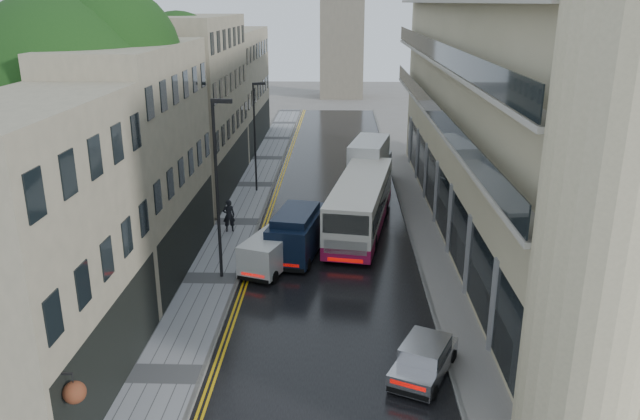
# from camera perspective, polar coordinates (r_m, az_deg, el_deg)

# --- Properties ---
(road) EXTENTS (9.00, 85.00, 0.02)m
(road) POSITION_cam_1_polar(r_m,az_deg,el_deg) (38.29, 1.19, -1.31)
(road) COLOR black
(road) RESTS_ON ground
(left_sidewalk) EXTENTS (2.70, 85.00, 0.12)m
(left_sidewalk) POSITION_cam_1_polar(r_m,az_deg,el_deg) (38.78, -7.49, -1.13)
(left_sidewalk) COLOR gray
(left_sidewalk) RESTS_ON ground
(right_sidewalk) EXTENTS (1.80, 85.00, 0.12)m
(right_sidewalk) POSITION_cam_1_polar(r_m,az_deg,el_deg) (38.60, 9.23, -1.31)
(right_sidewalk) COLOR slate
(right_sidewalk) RESTS_ON ground
(old_shop_row) EXTENTS (4.50, 56.00, 12.00)m
(old_shop_row) POSITION_cam_1_polar(r_m,az_deg,el_deg) (40.37, -12.38, 8.11)
(old_shop_row) COLOR gray
(old_shop_row) RESTS_ON ground
(modern_block) EXTENTS (8.00, 40.00, 14.00)m
(modern_block) POSITION_cam_1_polar(r_m,az_deg,el_deg) (36.42, 17.83, 8.17)
(modern_block) COLOR #C4B791
(modern_block) RESTS_ON ground
(tree_near) EXTENTS (10.56, 10.56, 13.89)m
(tree_near) POSITION_cam_1_polar(r_m,az_deg,el_deg) (31.88, -22.14, 6.23)
(tree_near) COLOR black
(tree_near) RESTS_ON ground
(tree_far) EXTENTS (9.24, 9.24, 12.46)m
(tree_far) POSITION_cam_1_polar(r_m,az_deg,el_deg) (43.91, -14.99, 9.03)
(tree_far) COLOR black
(tree_far) RESTS_ON ground
(cream_bus) EXTENTS (4.43, 11.76, 3.13)m
(cream_bus) POSITION_cam_1_polar(r_m,az_deg,el_deg) (33.99, 1.00, -1.09)
(cream_bus) COLOR silver
(cream_bus) RESTS_ON road
(white_lorry) EXTENTS (3.62, 7.58, 3.83)m
(white_lorry) POSITION_cam_1_polar(r_m,az_deg,el_deg) (43.45, 2.96, 3.74)
(white_lorry) COLOR silver
(white_lorry) RESTS_ON road
(silver_hatchback) EXTENTS (2.95, 3.96, 1.36)m
(silver_hatchback) POSITION_cam_1_polar(r_m,az_deg,el_deg) (22.69, 6.68, -14.40)
(silver_hatchback) COLOR #A1A0A5
(silver_hatchback) RESTS_ON road
(white_van) EXTENTS (3.06, 4.51, 1.88)m
(white_van) POSITION_cam_1_polar(r_m,az_deg,el_deg) (30.88, -7.02, -4.56)
(white_van) COLOR silver
(white_van) RESTS_ON road
(navy_van) EXTENTS (3.01, 5.60, 2.71)m
(navy_van) POSITION_cam_1_polar(r_m,az_deg,el_deg) (31.74, -4.62, -3.01)
(navy_van) COLOR black
(navy_van) RESTS_ON road
(pedestrian) EXTENTS (0.80, 0.63, 1.94)m
(pedestrian) POSITION_cam_1_polar(r_m,az_deg,el_deg) (36.89, -8.33, -0.51)
(pedestrian) COLOR black
(pedestrian) RESTS_ON left_sidewalk
(lamp_post_near) EXTENTS (1.00, 0.34, 8.69)m
(lamp_post_near) POSITION_cam_1_polar(r_m,az_deg,el_deg) (29.79, -9.38, 1.64)
(lamp_post_near) COLOR black
(lamp_post_near) RESTS_ON left_sidewalk
(lamp_post_far) EXTENTS (0.88, 0.42, 7.61)m
(lamp_post_far) POSITION_cam_1_polar(r_m,az_deg,el_deg) (44.11, -5.98, 6.55)
(lamp_post_far) COLOR black
(lamp_post_far) RESTS_ON left_sidewalk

